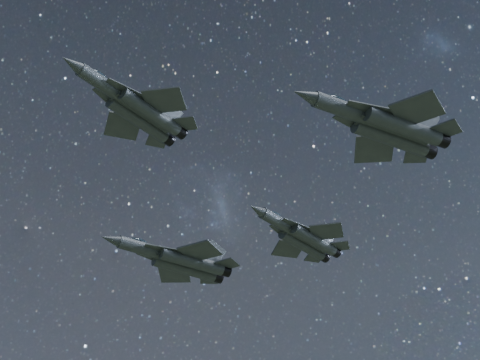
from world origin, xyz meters
TOP-DOWN VIEW (x-y plane):
  - jet_lead at (-13.70, -5.29)m, footprint 17.21×11.58m
  - jet_left at (2.06, 13.94)m, footprint 18.76×13.37m
  - jet_right at (7.01, -21.50)m, footprint 18.67×13.14m
  - jet_slot at (14.12, 2.74)m, footprint 16.90×11.50m

SIDE VIEW (x-z plane):
  - jet_left at x=2.06m, z-range 139.63..144.42m
  - jet_right at x=7.01m, z-range 139.99..144.71m
  - jet_slot at x=14.12m, z-range 141.62..145.87m
  - jet_lead at x=-13.70m, z-range 145.03..149.37m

